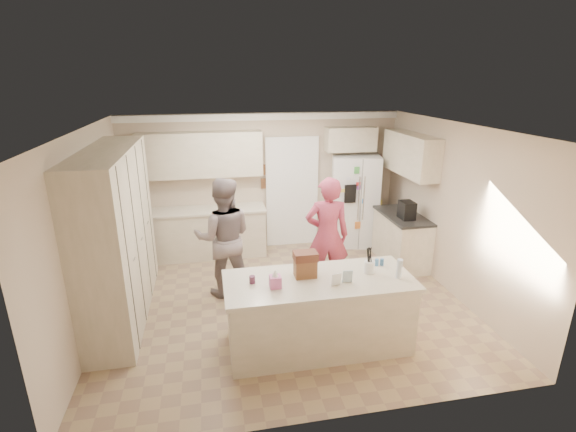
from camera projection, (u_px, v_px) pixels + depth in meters
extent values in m
cube|color=#957D58|center=(286.00, 303.00, 6.28)|extent=(5.20, 4.60, 0.02)
cube|color=white|center=(286.00, 126.00, 5.44)|extent=(5.20, 4.60, 0.02)
cube|color=#C9B398|center=(263.00, 182.00, 8.01)|extent=(5.20, 0.02, 2.60)
cube|color=#C9B398|center=(334.00, 305.00, 3.71)|extent=(5.20, 0.02, 2.60)
cube|color=#C9B398|center=(88.00, 234.00, 5.39)|extent=(0.02, 4.60, 2.60)
cube|color=#C9B398|center=(454.00, 210.00, 6.33)|extent=(0.02, 4.60, 2.60)
cube|color=white|center=(263.00, 117.00, 7.57)|extent=(5.20, 0.08, 0.12)
cube|color=beige|center=(117.00, 235.00, 5.67)|extent=(0.60, 2.60, 2.35)
cube|color=beige|center=(206.00, 233.00, 7.79)|extent=(2.20, 0.60, 0.88)
cube|color=beige|center=(204.00, 210.00, 7.63)|extent=(2.24, 0.63, 0.04)
cube|color=beige|center=(200.00, 155.00, 7.44)|extent=(2.20, 0.35, 0.80)
cube|color=black|center=(292.00, 193.00, 8.16)|extent=(0.90, 0.06, 2.10)
cube|color=white|center=(292.00, 194.00, 8.13)|extent=(1.02, 0.03, 2.22)
cube|color=brown|center=(265.00, 170.00, 7.90)|extent=(0.15, 0.02, 0.20)
cube|color=brown|center=(265.00, 183.00, 7.98)|extent=(0.15, 0.02, 0.20)
cube|color=white|center=(354.00, 201.00, 8.23)|extent=(1.04, 0.89, 1.80)
cube|color=gray|center=(360.00, 206.00, 7.89)|extent=(0.02, 0.02, 1.78)
cube|color=black|center=(350.00, 194.00, 7.77)|extent=(0.22, 0.03, 0.35)
cylinder|color=silver|center=(359.00, 199.00, 7.82)|extent=(0.02, 0.02, 0.85)
cylinder|color=silver|center=(364.00, 198.00, 7.84)|extent=(0.02, 0.02, 0.85)
cube|color=beige|center=(350.00, 139.00, 7.88)|extent=(0.95, 0.35, 0.45)
cube|color=beige|center=(401.00, 240.00, 7.48)|extent=(0.60, 1.20, 0.88)
cube|color=#2D2B28|center=(403.00, 216.00, 7.33)|extent=(0.63, 1.24, 0.04)
cube|color=beige|center=(410.00, 154.00, 7.21)|extent=(0.35, 1.50, 0.70)
cube|color=black|center=(407.00, 210.00, 7.09)|extent=(0.22, 0.28, 0.30)
cube|color=beige|center=(318.00, 314.00, 5.15)|extent=(2.20, 0.90, 0.88)
cube|color=beige|center=(319.00, 281.00, 5.00)|extent=(2.28, 0.96, 0.05)
cylinder|color=white|center=(369.00, 267.00, 5.14)|extent=(0.13, 0.13, 0.15)
cube|color=#D765A6|center=(275.00, 282.00, 4.78)|extent=(0.13, 0.13, 0.14)
cone|color=white|center=(275.00, 273.00, 4.75)|extent=(0.08, 0.08, 0.08)
cube|color=brown|center=(305.00, 268.00, 5.03)|extent=(0.26, 0.18, 0.22)
cube|color=#592D1E|center=(305.00, 256.00, 4.98)|extent=(0.28, 0.20, 0.10)
cylinder|color=#59263F|center=(252.00, 280.00, 4.88)|extent=(0.07, 0.07, 0.09)
cube|color=white|center=(336.00, 279.00, 4.81)|extent=(0.12, 0.06, 0.16)
cube|color=silver|center=(347.00, 276.00, 4.88)|extent=(0.12, 0.05, 0.16)
cylinder|color=silver|center=(399.00, 269.00, 4.99)|extent=(0.07, 0.07, 0.24)
cylinder|color=teal|center=(377.00, 262.00, 5.33)|extent=(0.05, 0.05, 0.09)
cylinder|color=teal|center=(382.00, 262.00, 5.35)|extent=(0.05, 0.05, 0.09)
imported|color=gray|center=(224.00, 238.00, 6.27)|extent=(0.95, 0.77, 1.85)
imported|color=#AC3B5C|center=(327.00, 236.00, 6.34)|extent=(0.73, 0.53, 1.85)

